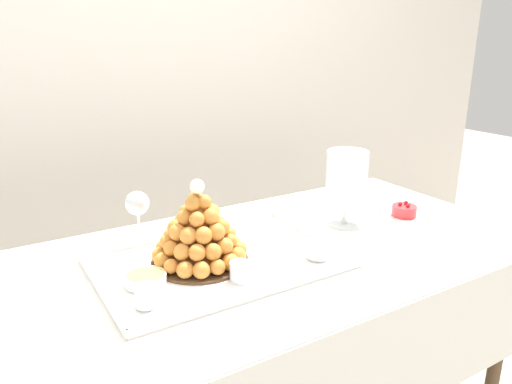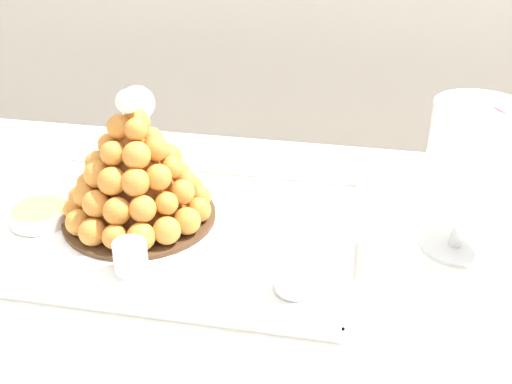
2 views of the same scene
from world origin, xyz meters
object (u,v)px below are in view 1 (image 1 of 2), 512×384
object	(u,v)px
dessert_cup_mid_left	(240,272)
fruit_tart_plate	(404,213)
croquembouche	(199,233)
macaron_goblet	(346,178)
dessert_cup_left	(146,297)
dessert_cup_centre	(318,250)
creme_brulee_ramekin	(146,279)
serving_tray	(219,262)
wine_glass	(137,205)

from	to	relation	value
dessert_cup_mid_left	fruit_tart_plate	bearing A→B (deg)	9.24
croquembouche	macaron_goblet	world-z (taller)	macaron_goblet
dessert_cup_left	dessert_cup_centre	xyz separation A→B (m)	(0.49, -0.00, 0.00)
creme_brulee_ramekin	fruit_tart_plate	xyz separation A→B (m)	(0.91, 0.01, -0.01)
dessert_cup_mid_left	creme_brulee_ramekin	bearing A→B (deg)	152.46
creme_brulee_ramekin	macaron_goblet	bearing A→B (deg)	5.03
dessert_cup_left	dessert_cup_centre	bearing A→B (deg)	-0.16
serving_tray	croquembouche	world-z (taller)	croquembouche
dessert_cup_mid_left	macaron_goblet	bearing A→B (deg)	19.11
croquembouche	creme_brulee_ramekin	world-z (taller)	croquembouche
dessert_cup_centre	creme_brulee_ramekin	world-z (taller)	dessert_cup_centre
dessert_cup_left	croquembouche	bearing A→B (deg)	35.14
serving_tray	macaron_goblet	world-z (taller)	macaron_goblet
croquembouche	dessert_cup_left	bearing A→B (deg)	-144.86
wine_glass	creme_brulee_ramekin	bearing A→B (deg)	-105.61
fruit_tart_plate	dessert_cup_centre	bearing A→B (deg)	-166.42
dessert_cup_left	macaron_goblet	world-z (taller)	macaron_goblet
dessert_cup_centre	croquembouche	bearing A→B (deg)	154.03
serving_tray	dessert_cup_left	world-z (taller)	dessert_cup_left
croquembouche	creme_brulee_ramekin	size ratio (longest dim) A/B	2.53
wine_glass	dessert_cup_left	bearing A→B (deg)	-106.29
creme_brulee_ramekin	wine_glass	size ratio (longest dim) A/B	0.66
macaron_goblet	fruit_tart_plate	bearing A→B (deg)	-13.61
dessert_cup_mid_left	wine_glass	size ratio (longest dim) A/B	0.33
dessert_cup_left	fruit_tart_plate	size ratio (longest dim) A/B	0.30
dessert_cup_left	fruit_tart_plate	world-z (taller)	dessert_cup_left
dessert_cup_mid_left	croquembouche	bearing A→B (deg)	106.04
dessert_cup_centre	macaron_goblet	size ratio (longest dim) A/B	0.23
dessert_cup_left	macaron_goblet	size ratio (longest dim) A/B	0.20
creme_brulee_ramekin	fruit_tart_plate	bearing A→B (deg)	0.47
dessert_cup_centre	fruit_tart_plate	world-z (taller)	dessert_cup_centre
dessert_cup_centre	serving_tray	bearing A→B (deg)	153.28
serving_tray	dessert_cup_mid_left	distance (m)	0.13
serving_tray	fruit_tart_plate	world-z (taller)	fruit_tart_plate
wine_glass	dessert_cup_centre	bearing A→B (deg)	-45.92
serving_tray	dessert_cup_mid_left	bearing A→B (deg)	-92.40
macaron_goblet	dessert_cup_centre	bearing A→B (deg)	-145.46
macaron_goblet	serving_tray	bearing A→B (deg)	-174.93
dessert_cup_mid_left	wine_glass	bearing A→B (deg)	108.02
macaron_goblet	fruit_tart_plate	xyz separation A→B (m)	(0.22, -0.05, -0.14)
macaron_goblet	creme_brulee_ramekin	bearing A→B (deg)	-174.97
creme_brulee_ramekin	wine_glass	xyz separation A→B (m)	(0.08, 0.28, 0.09)
serving_tray	dessert_cup_mid_left	xyz separation A→B (m)	(-0.01, -0.13, 0.03)
macaron_goblet	dessert_cup_left	bearing A→B (deg)	-167.33
creme_brulee_ramekin	wine_glass	world-z (taller)	wine_glass
creme_brulee_ramekin	macaron_goblet	distance (m)	0.71
serving_tray	wine_glass	size ratio (longest dim) A/B	4.15
croquembouche	dessert_cup_left	distance (m)	0.25
macaron_goblet	dessert_cup_mid_left	bearing A→B (deg)	-160.89
dessert_cup_left	creme_brulee_ramekin	xyz separation A→B (m)	(0.03, 0.10, -0.01)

